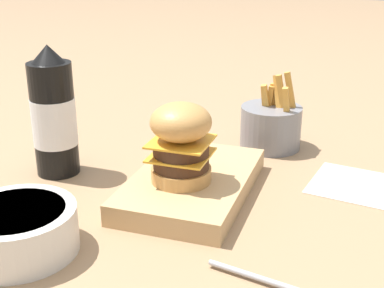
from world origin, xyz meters
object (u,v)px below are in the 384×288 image
serving_board (192,184)px  ketchup_bottle (54,116)px  burger (181,142)px  fries_basket (271,126)px  side_bowl (17,229)px

serving_board → ketchup_bottle: (0.01, 0.24, 0.08)m
serving_board → burger: size_ratio=2.29×
serving_board → fries_basket: fries_basket is taller
serving_board → burger: (-0.03, 0.01, 0.08)m
serving_board → ketchup_bottle: size_ratio=1.27×
fries_basket → burger: bearing=161.8°
burger → side_bowl: burger is taller
fries_basket → ketchup_bottle: bearing=125.9°
burger → side_bowl: 0.25m
serving_board → side_bowl: side_bowl is taller
burger → fries_basket: burger is taller
ketchup_bottle → side_bowl: size_ratio=1.44×
ketchup_bottle → fries_basket: (0.23, -0.32, -0.06)m
serving_board → fries_basket: (0.24, -0.08, 0.03)m
burger → side_bowl: size_ratio=0.80×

